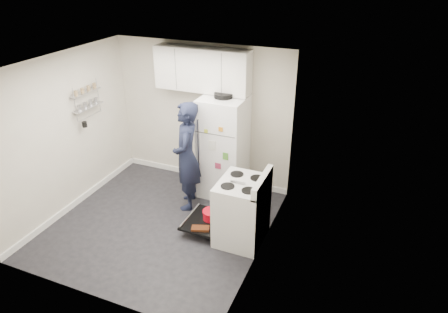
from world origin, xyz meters
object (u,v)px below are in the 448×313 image
at_px(electric_range, 241,211).
at_px(person, 187,157).
at_px(refrigerator, 223,147).
at_px(open_oven_door, 207,218).

distance_m(electric_range, person, 1.29).
relative_size(refrigerator, person, 1.01).
relative_size(open_oven_door, refrigerator, 0.39).
bearing_deg(person, open_oven_door, 27.96).
bearing_deg(open_oven_door, person, 139.19).
bearing_deg(refrigerator, electric_range, -56.64).
distance_m(open_oven_door, person, 1.03).
relative_size(electric_range, refrigerator, 0.61).
distance_m(electric_range, refrigerator, 1.38).
xyz_separation_m(open_oven_door, person, (-0.56, 0.48, 0.72)).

